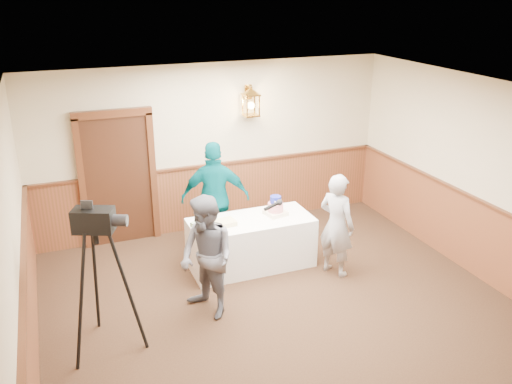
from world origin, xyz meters
The scene contains 10 objects.
ground centered at (0.00, 0.00, 0.00)m, with size 7.00×7.00×0.00m, color #321D13.
room_shell centered at (-0.05, 0.45, 1.52)m, with size 6.02×7.02×2.81m.
display_table centered at (0.05, 1.90, 0.38)m, with size 1.80×0.80×0.75m, color white.
tiered_cake centered at (0.45, 1.93, 0.86)m, with size 0.34×0.34×0.29m.
sheet_cake_yellow centered at (-0.38, 1.86, 0.78)m, with size 0.32×0.24×0.07m, color #EEDF8E.
sheet_cake_green centered at (-0.67, 1.92, 0.78)m, with size 0.28×0.22×0.07m, color #9ED999.
interviewer centered at (-0.90, 0.92, 0.80)m, with size 1.56×0.94×1.59m.
baker centered at (1.10, 1.25, 0.76)m, with size 0.56×0.36×1.52m, color #9E9EA3.
assistant_p centered at (-0.28, 2.55, 0.89)m, with size 1.04×0.43×1.78m, color #015359.
tv_camera_rig centered at (-2.20, 0.68, 0.78)m, with size 0.68×0.64×1.74m.
Camera 1 is at (-2.52, -4.82, 3.96)m, focal length 38.00 mm.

